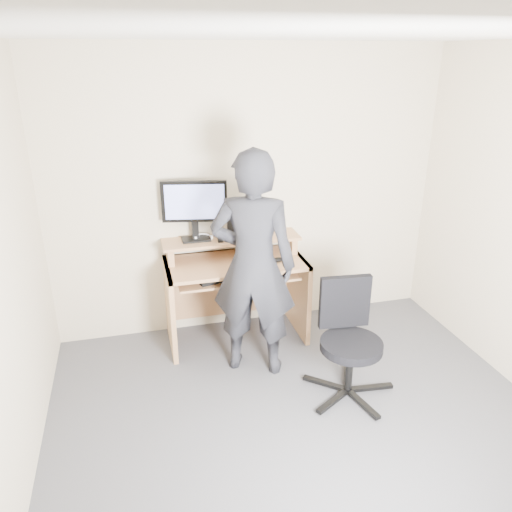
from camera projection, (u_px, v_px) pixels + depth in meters
name	position (u px, v px, depth m)	size (l,w,h in m)	color
ground	(313.00, 445.00, 3.31)	(3.50, 3.50, 0.00)	#4B4A4F
back_wall	(249.00, 194.00, 4.40)	(3.50, 0.02, 2.50)	beige
ceiling	(336.00, 32.00, 2.36)	(3.50, 3.50, 0.02)	white
desk	(234.00, 279.00, 4.42)	(1.20, 0.60, 0.91)	tan
monitor	(194.00, 205.00, 4.18)	(0.55, 0.15, 0.52)	black
external_drive	(231.00, 227.00, 4.31)	(0.07, 0.13, 0.20)	black
travel_mug	(233.00, 227.00, 4.33)	(0.08, 0.08, 0.19)	#B3B3B8
smartphone	(265.00, 235.00, 4.40)	(0.07, 0.13, 0.01)	black
charger	(221.00, 240.00, 4.25)	(0.04, 0.04, 0.04)	black
headphones	(204.00, 238.00, 4.32)	(0.16, 0.16, 0.02)	silver
keyboard	(224.00, 276.00, 4.20)	(0.46, 0.18, 0.03)	black
mouse	(278.00, 260.00, 4.26)	(0.10, 0.06, 0.04)	black
office_chair	(349.00, 335.00, 3.68)	(0.68, 0.69, 0.87)	black
person	(253.00, 266.00, 3.80)	(0.66, 0.43, 1.81)	black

